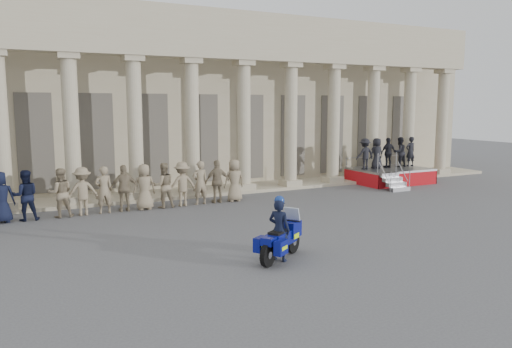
# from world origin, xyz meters

# --- Properties ---
(ground) EXTENTS (90.00, 90.00, 0.00)m
(ground) POSITION_xyz_m (0.00, 0.00, 0.00)
(ground) COLOR #4A4A4D
(ground) RESTS_ON ground
(building) EXTENTS (40.00, 12.50, 9.00)m
(building) POSITION_xyz_m (-0.00, 14.74, 4.52)
(building) COLOR tan
(building) RESTS_ON ground
(officer_rank) EXTENTS (18.91, 0.71, 1.87)m
(officer_rank) POSITION_xyz_m (-6.50, 6.12, 0.93)
(officer_rank) COLOR black
(officer_rank) RESTS_ON ground
(reviewing_stand) EXTENTS (4.14, 3.91, 2.46)m
(reviewing_stand) POSITION_xyz_m (12.07, 7.19, 1.32)
(reviewing_stand) COLOR gray
(reviewing_stand) RESTS_ON ground
(motorcycle) EXTENTS (1.83, 1.43, 1.34)m
(motorcycle) POSITION_xyz_m (0.27, -2.12, 0.58)
(motorcycle) COLOR black
(motorcycle) RESTS_ON ground
(rider) EXTENTS (0.68, 0.75, 1.80)m
(rider) POSITION_xyz_m (0.18, -2.19, 0.89)
(rider) COLOR black
(rider) RESTS_ON ground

